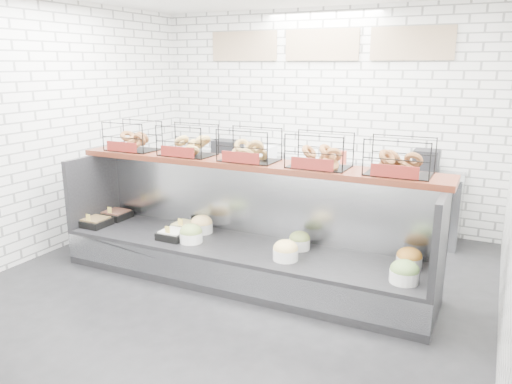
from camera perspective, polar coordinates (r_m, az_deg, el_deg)
The scene contains 5 objects.
ground at distance 5.19m, azimuth -3.37°, elevation -11.21°, with size 5.50×5.50×0.00m, color black.
room_shell at distance 5.22m, azimuth -0.38°, elevation 12.37°, with size 5.02×5.51×3.01m.
display_case at distance 5.34m, azimuth -1.56°, elevation -6.65°, with size 4.00×0.90×1.20m.
bagel_shelf at distance 5.21m, azimuth -0.76°, elevation 4.83°, with size 4.10×0.50×0.40m.
prep_counter at distance 7.13m, azimuth 6.19°, elevation -0.09°, with size 4.00×0.60×1.20m.
Camera 1 is at (2.33, -4.06, 2.25)m, focal length 35.00 mm.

